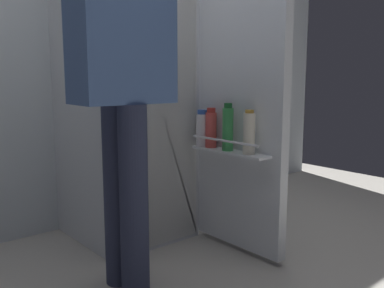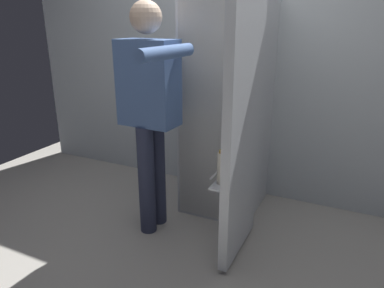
{
  "view_description": "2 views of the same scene",
  "coord_description": "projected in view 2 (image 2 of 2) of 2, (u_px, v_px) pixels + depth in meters",
  "views": [
    {
      "loc": [
        -1.29,
        -1.54,
        0.93
      ],
      "look_at": [
        -0.03,
        -0.06,
        0.61
      ],
      "focal_mm": 39.87,
      "sensor_mm": 36.0,
      "label": 1
    },
    {
      "loc": [
        0.95,
        -2.07,
        1.51
      ],
      "look_at": [
        -0.02,
        -0.05,
        0.73
      ],
      "focal_mm": 33.49,
      "sensor_mm": 36.0,
      "label": 2
    }
  ],
  "objects": [
    {
      "name": "person",
      "position": [
        150.0,
        102.0,
        2.45
      ],
      "size": [
        0.52,
        0.72,
        1.63
      ],
      "color": "#2D334C",
      "rests_on": "ground_plane"
    },
    {
      "name": "ground_plane",
      "position": [
        197.0,
        235.0,
        2.64
      ],
      "size": [
        5.05,
        5.05,
        0.0
      ],
      "primitive_type": "plane",
      "color": "#B7B2A8"
    },
    {
      "name": "kitchen_wall",
      "position": [
        244.0,
        54.0,
        3.03
      ],
      "size": [
        4.4,
        0.1,
        2.46
      ],
      "primitive_type": "cube",
      "color": "silver",
      "rests_on": "ground_plane"
    },
    {
      "name": "refrigerator",
      "position": [
        228.0,
        111.0,
        2.79
      ],
      "size": [
        0.64,
        1.21,
        1.68
      ],
      "color": "silver",
      "rests_on": "ground_plane"
    }
  ]
}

